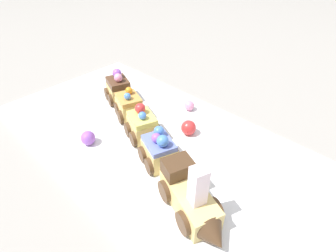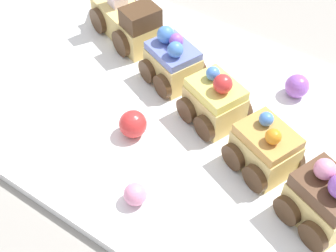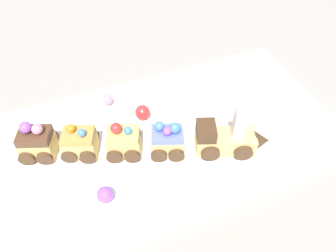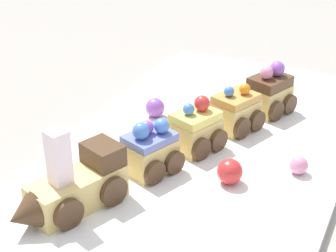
{
  "view_description": "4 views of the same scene",
  "coord_description": "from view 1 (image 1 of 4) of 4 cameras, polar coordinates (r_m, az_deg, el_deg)",
  "views": [
    {
      "loc": [
        0.27,
        -0.27,
        0.35
      ],
      "look_at": [
        0.01,
        -0.01,
        0.07
      ],
      "focal_mm": 28.0,
      "sensor_mm": 36.0,
      "label": 1
    },
    {
      "loc": [
        -0.21,
        0.31,
        0.4
      ],
      "look_at": [
        -0.02,
        0.04,
        0.03
      ],
      "focal_mm": 50.0,
      "sensor_mm": 36.0,
      "label": 2
    },
    {
      "loc": [
        -0.12,
        -0.4,
        0.49
      ],
      "look_at": [
        0.04,
        0.0,
        0.02
      ],
      "focal_mm": 35.0,
      "sensor_mm": 36.0,
      "label": 3
    },
    {
      "loc": [
        0.54,
        0.23,
        0.38
      ],
      "look_at": [
        -0.01,
        -0.03,
        0.06
      ],
      "focal_mm": 60.0,
      "sensor_mm": 36.0,
      "label": 4
    }
  ],
  "objects": [
    {
      "name": "gumball_red",
      "position": [
        0.53,
        4.49,
        -0.35
      ],
      "size": [
        0.03,
        0.03,
        0.03
      ],
      "primitive_type": "sphere",
      "color": "red",
      "rests_on": "display_board"
    },
    {
      "name": "cake_car_chocolate",
      "position": [
        0.64,
        -10.68,
        7.87
      ],
      "size": [
        0.08,
        0.08,
        0.08
      ],
      "rotation": [
        0.0,
        0.0,
        -0.36
      ],
      "color": "#E5C675",
      "rests_on": "display_board"
    },
    {
      "name": "gumball_purple",
      "position": [
        0.53,
        -17.02,
        -2.5
      ],
      "size": [
        0.03,
        0.03,
        0.03
      ],
      "primitive_type": "sphere",
      "color": "#9956C6",
      "rests_on": "display_board"
    },
    {
      "name": "ground_plane",
      "position": [
        0.52,
        -0.52,
        -5.06
      ],
      "size": [
        10.0,
        10.0,
        0.0
      ],
      "primitive_type": "plane",
      "color": "gray"
    },
    {
      "name": "display_board",
      "position": [
        0.51,
        -0.52,
        -4.56
      ],
      "size": [
        0.76,
        0.35,
        0.01
      ],
      "primitive_type": "cube",
      "color": "white",
      "rests_on": "ground_plane"
    },
    {
      "name": "gumball_pink",
      "position": [
        0.6,
        4.65,
        4.44
      ],
      "size": [
        0.02,
        0.02,
        0.02
      ],
      "primitive_type": "sphere",
      "color": "pink",
      "rests_on": "display_board"
    },
    {
      "name": "cake_train_locomotive",
      "position": [
        0.39,
        5.25,
        -15.74
      ],
      "size": [
        0.14,
        0.09,
        0.1
      ],
      "rotation": [
        0.0,
        0.0,
        -0.36
      ],
      "color": "#E5C675",
      "rests_on": "display_board"
    },
    {
      "name": "cake_car_caramel",
      "position": [
        0.58,
        -8.42,
        4.22
      ],
      "size": [
        0.08,
        0.08,
        0.07
      ],
      "rotation": [
        0.0,
        0.0,
        -0.36
      ],
      "color": "#E5C675",
      "rests_on": "display_board"
    },
    {
      "name": "cake_car_blueberry",
      "position": [
        0.46,
        -1.92,
        -5.38
      ],
      "size": [
        0.08,
        0.08,
        0.07
      ],
      "rotation": [
        0.0,
        0.0,
        -0.36
      ],
      "color": "#E5C675",
      "rests_on": "display_board"
    },
    {
      "name": "cake_car_lemon",
      "position": [
        0.52,
        -5.57,
        0.02
      ],
      "size": [
        0.08,
        0.08,
        0.07
      ],
      "rotation": [
        0.0,
        0.0,
        -0.36
      ],
      "color": "#E5C675",
      "rests_on": "display_board"
    }
  ]
}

